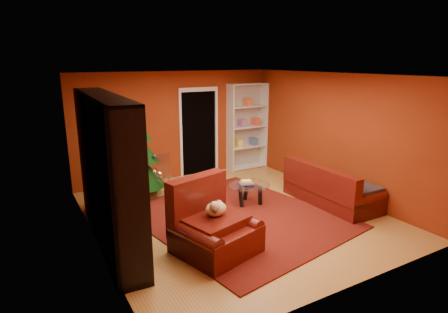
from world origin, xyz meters
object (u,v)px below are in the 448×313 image
media_unit (107,171)px  white_bookshelf (247,127)px  acrylic_chair (168,179)px  rug (237,217)px  gift_box_red (156,184)px  coffee_table (249,194)px  sofa (332,183)px  gift_box_green (156,183)px  gift_box_teal (133,198)px  armchair (216,225)px  dog (216,209)px  christmas_tree (139,155)px

media_unit → white_bookshelf: bearing=33.1°
acrylic_chair → rug: bearing=-82.7°
gift_box_red → coffee_table: bearing=-54.0°
media_unit → sofa: size_ratio=1.56×
gift_box_green → gift_box_red: size_ratio=1.08×
white_bookshelf → coffee_table: bearing=-122.1°
gift_box_teal → gift_box_green: size_ratio=1.26×
rug → armchair: 1.41m
dog → gift_box_green: bearing=71.3°
acrylic_chair → white_bookshelf: bearing=5.1°
gift_box_green → sofa: sofa is taller
gift_box_teal → gift_box_red: bearing=43.3°
sofa → white_bookshelf: bearing=1.5°
gift_box_teal → sofa: size_ratio=0.15×
sofa → dog: bearing=100.7°
armchair → gift_box_teal: bearing=86.3°
rug → gift_box_teal: gift_box_teal is taller
christmas_tree → gift_box_teal: (-0.30, -0.41, -0.77)m
media_unit → gift_box_green: size_ratio=13.08×
dog → rug: bearing=27.9°
white_bookshelf → gift_box_red: bearing=-170.8°
rug → acrylic_chair: (-0.74, 1.61, 0.41)m
armchair → gift_box_red: bearing=71.2°
sofa → acrylic_chair: sofa is taller
white_bookshelf → armchair: white_bookshelf is taller
gift_box_green → dog: (-0.18, -3.23, 0.56)m
coffee_table → gift_box_green: bearing=124.2°
gift_box_green → gift_box_teal: bearing=-135.2°
gift_box_teal → white_bookshelf: 3.78m
acrylic_chair → christmas_tree: bearing=120.6°
media_unit → dog: 1.79m
dog → coffee_table: (1.48, 1.32, -0.46)m
rug → armchair: bearing=-135.7°
gift_box_teal → acrylic_chair: 0.80m
media_unit → gift_box_red: (1.46, 2.05, -1.07)m
armchair → acrylic_chair: size_ratio=1.39×
gift_box_green → acrylic_chair: 0.80m
rug → coffee_table: (0.55, 0.45, 0.21)m
dog → sofa: (2.98, 0.55, -0.25)m
coffee_table → rug: bearing=-141.2°
media_unit → coffee_table: (2.80, 0.22, -0.96)m
rug → christmas_tree: christmas_tree is taller
gift_box_teal → coffee_table: (2.05, -1.16, 0.07)m
media_unit → gift_box_red: bearing=57.0°
rug → armchair: size_ratio=3.16×
rug → christmas_tree: bearing=120.4°
christmas_tree → white_bookshelf: white_bookshelf is taller
sofa → coffee_table: 1.70m
christmas_tree → rug: bearing=-59.6°
white_bookshelf → dog: white_bookshelf is taller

